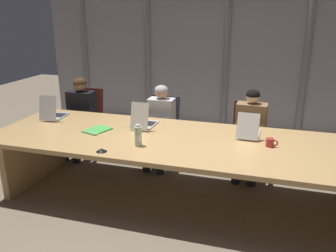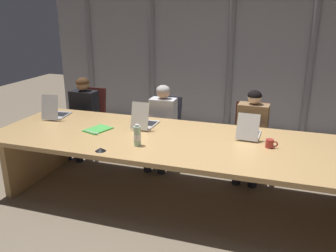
{
  "view_description": "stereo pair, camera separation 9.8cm",
  "coord_description": "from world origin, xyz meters",
  "px_view_note": "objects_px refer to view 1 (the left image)",
  "views": [
    {
      "loc": [
        0.8,
        -3.44,
        2.07
      ],
      "look_at": [
        -0.25,
        0.11,
        0.85
      ],
      "focal_mm": 36.99,
      "sensor_mm": 36.0,
      "label": 1
    },
    {
      "loc": [
        0.9,
        -3.41,
        2.07
      ],
      "look_at": [
        -0.25,
        0.11,
        0.85
      ],
      "focal_mm": 36.99,
      "sensor_mm": 36.0,
      "label": 2
    }
  ],
  "objects_px": {
    "person_left_mid": "(159,122)",
    "spiral_notepad": "(97,130)",
    "water_bottle_primary": "(138,136)",
    "person_center": "(250,129)",
    "conference_mic_middle": "(102,150)",
    "laptop_left_end": "(54,114)",
    "laptop_left_mid": "(144,122)",
    "office_chair_left_mid": "(161,137)",
    "office_chair_left_end": "(86,129)",
    "office_chair_center": "(248,146)",
    "laptop_center": "(249,131)",
    "person_left_end": "(79,112)",
    "coffee_mug_near": "(270,143)"
  },
  "relations": [
    {
      "from": "person_left_mid",
      "to": "spiral_notepad",
      "type": "relative_size",
      "value": 3.16
    },
    {
      "from": "water_bottle_primary",
      "to": "spiral_notepad",
      "type": "height_order",
      "value": "water_bottle_primary"
    },
    {
      "from": "person_center",
      "to": "conference_mic_middle",
      "type": "xyz_separation_m",
      "value": [
        -1.35,
        -1.47,
        0.13
      ]
    },
    {
      "from": "laptop_left_end",
      "to": "person_left_mid",
      "type": "relative_size",
      "value": 0.38
    },
    {
      "from": "laptop_left_mid",
      "to": "office_chair_left_mid",
      "type": "distance_m",
      "value": 0.9
    },
    {
      "from": "office_chair_left_end",
      "to": "conference_mic_middle",
      "type": "xyz_separation_m",
      "value": [
        1.12,
        -1.63,
        0.41
      ]
    },
    {
      "from": "spiral_notepad",
      "to": "laptop_left_mid",
      "type": "bearing_deg",
      "value": 49.5
    },
    {
      "from": "office_chair_left_mid",
      "to": "person_center",
      "type": "xyz_separation_m",
      "value": [
        1.26,
        -0.16,
        0.3
      ]
    },
    {
      "from": "water_bottle_primary",
      "to": "conference_mic_middle",
      "type": "height_order",
      "value": "water_bottle_primary"
    },
    {
      "from": "person_center",
      "to": "water_bottle_primary",
      "type": "relative_size",
      "value": 4.95
    },
    {
      "from": "person_center",
      "to": "office_chair_center",
      "type": "bearing_deg",
      "value": -173.63
    },
    {
      "from": "office_chair_center",
      "to": "person_center",
      "type": "distance_m",
      "value": 0.34
    },
    {
      "from": "laptop_left_mid",
      "to": "laptop_left_end",
      "type": "bearing_deg",
      "value": 91.66
    },
    {
      "from": "laptop_center",
      "to": "office_chair_left_mid",
      "type": "height_order",
      "value": "laptop_center"
    },
    {
      "from": "laptop_center",
      "to": "office_chair_left_end",
      "type": "distance_m",
      "value": 2.63
    },
    {
      "from": "office_chair_left_end",
      "to": "spiral_notepad",
      "type": "xyz_separation_m",
      "value": [
        0.77,
        -1.06,
        0.4
      ]
    },
    {
      "from": "person_left_mid",
      "to": "water_bottle_primary",
      "type": "distance_m",
      "value": 1.24
    },
    {
      "from": "spiral_notepad",
      "to": "office_chair_left_end",
      "type": "bearing_deg",
      "value": 144.53
    },
    {
      "from": "office_chair_center",
      "to": "person_left_end",
      "type": "xyz_separation_m",
      "value": [
        -2.47,
        -0.15,
        0.32
      ]
    },
    {
      "from": "laptop_left_mid",
      "to": "coffee_mug_near",
      "type": "bearing_deg",
      "value": -97.45
    },
    {
      "from": "laptop_center",
      "to": "person_center",
      "type": "relative_size",
      "value": 0.37
    },
    {
      "from": "person_left_mid",
      "to": "laptop_left_mid",
      "type": "bearing_deg",
      "value": 0.25
    },
    {
      "from": "laptop_center",
      "to": "conference_mic_middle",
      "type": "distance_m",
      "value": 1.64
    },
    {
      "from": "conference_mic_middle",
      "to": "spiral_notepad",
      "type": "distance_m",
      "value": 0.67
    },
    {
      "from": "laptop_center",
      "to": "water_bottle_primary",
      "type": "relative_size",
      "value": 1.82
    },
    {
      "from": "coffee_mug_near",
      "to": "spiral_notepad",
      "type": "height_order",
      "value": "coffee_mug_near"
    },
    {
      "from": "office_chair_left_mid",
      "to": "office_chair_center",
      "type": "xyz_separation_m",
      "value": [
        1.25,
        -0.0,
        -0.0
      ]
    },
    {
      "from": "laptop_left_end",
      "to": "office_chair_left_end",
      "type": "xyz_separation_m",
      "value": [
        0.01,
        0.77,
        -0.46
      ]
    },
    {
      "from": "laptop_left_mid",
      "to": "water_bottle_primary",
      "type": "relative_size",
      "value": 1.85
    },
    {
      "from": "laptop_center",
      "to": "office_chair_center",
      "type": "bearing_deg",
      "value": 4.56
    },
    {
      "from": "person_center",
      "to": "person_left_end",
      "type": "bearing_deg",
      "value": -86.95
    },
    {
      "from": "laptop_left_end",
      "to": "laptop_center",
      "type": "distance_m",
      "value": 2.49
    },
    {
      "from": "laptop_left_mid",
      "to": "office_chair_center",
      "type": "height_order",
      "value": "laptop_left_mid"
    },
    {
      "from": "person_left_mid",
      "to": "office_chair_center",
      "type": "bearing_deg",
      "value": 97.53
    },
    {
      "from": "person_center",
      "to": "water_bottle_primary",
      "type": "distance_m",
      "value": 1.63
    },
    {
      "from": "office_chair_left_mid",
      "to": "office_chair_left_end",
      "type": "bearing_deg",
      "value": -85.02
    },
    {
      "from": "office_chair_center",
      "to": "water_bottle_primary",
      "type": "bearing_deg",
      "value": -44.54
    },
    {
      "from": "office_chair_left_end",
      "to": "coffee_mug_near",
      "type": "relative_size",
      "value": 7.74
    },
    {
      "from": "person_left_mid",
      "to": "conference_mic_middle",
      "type": "height_order",
      "value": "person_left_mid"
    },
    {
      "from": "office_chair_left_end",
      "to": "person_center",
      "type": "relative_size",
      "value": 0.85
    },
    {
      "from": "office_chair_center",
      "to": "person_left_end",
      "type": "bearing_deg",
      "value": -93.5
    },
    {
      "from": "water_bottle_primary",
      "to": "spiral_notepad",
      "type": "distance_m",
      "value": 0.72
    },
    {
      "from": "laptop_left_end",
      "to": "person_left_end",
      "type": "distance_m",
      "value": 0.63
    },
    {
      "from": "office_chair_left_end",
      "to": "person_left_mid",
      "type": "bearing_deg",
      "value": 81.35
    },
    {
      "from": "water_bottle_primary",
      "to": "conference_mic_middle",
      "type": "xyz_separation_m",
      "value": [
        -0.29,
        -0.26,
        -0.09
      ]
    },
    {
      "from": "office_chair_left_mid",
      "to": "laptop_left_mid",
      "type": "bearing_deg",
      "value": 8.27
    },
    {
      "from": "laptop_left_mid",
      "to": "laptop_center",
      "type": "distance_m",
      "value": 1.23
    },
    {
      "from": "person_center",
      "to": "coffee_mug_near",
      "type": "xyz_separation_m",
      "value": [
        0.25,
        -0.85,
        0.16
      ]
    },
    {
      "from": "conference_mic_middle",
      "to": "spiral_notepad",
      "type": "xyz_separation_m",
      "value": [
        -0.34,
        0.57,
        -0.01
      ]
    },
    {
      "from": "office_chair_center",
      "to": "person_left_mid",
      "type": "distance_m",
      "value": 1.26
    }
  ]
}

